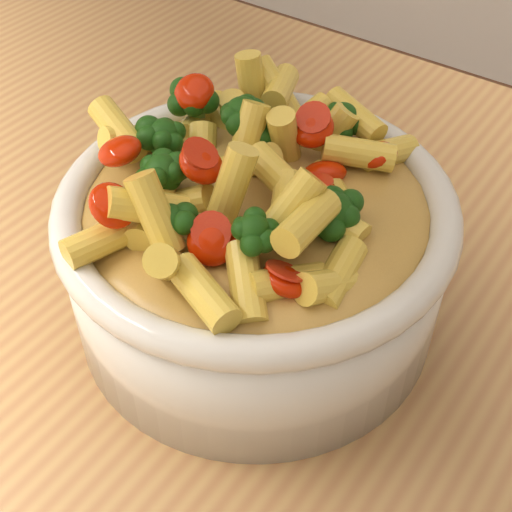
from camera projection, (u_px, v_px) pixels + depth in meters
The scene contains 3 objects.
table at pixel (170, 394), 0.54m from camera, with size 1.20×0.80×0.90m.
serving_bowl at pixel (256, 255), 0.44m from camera, with size 0.23×0.23×0.10m.
pasta_salad at pixel (256, 173), 0.39m from camera, with size 0.18×0.18×0.04m.
Camera 1 is at (0.24, -0.22, 1.25)m, focal length 50.00 mm.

